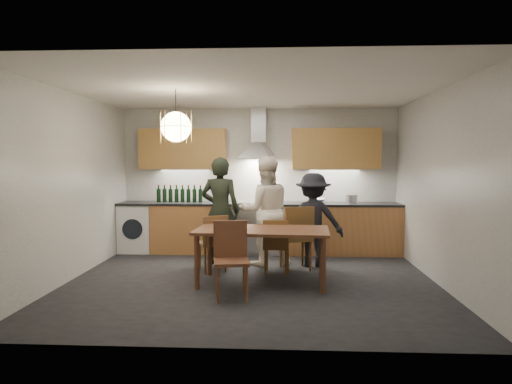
{
  "coord_description": "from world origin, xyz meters",
  "views": [
    {
      "loc": [
        0.39,
        -6.14,
        1.66
      ],
      "look_at": [
        0.04,
        0.4,
        1.2
      ],
      "focal_mm": 32.0,
      "sensor_mm": 36.0,
      "label": 1
    }
  ],
  "objects_px": {
    "person_mid": "(265,211)",
    "wine_bottles": "(179,194)",
    "chair_back_left": "(214,239)",
    "chair_front": "(231,254)",
    "person_right": "(313,220)",
    "mixing_bowl": "(316,201)",
    "dining_table": "(262,235)",
    "person_left": "(220,211)",
    "stock_pot": "(351,199)"
  },
  "relations": [
    {
      "from": "person_right",
      "to": "mixing_bowl",
      "type": "xyz_separation_m",
      "value": [
        0.12,
        0.96,
        0.21
      ]
    },
    {
      "from": "chair_back_left",
      "to": "person_left",
      "type": "xyz_separation_m",
      "value": [
        0.03,
        0.51,
        0.37
      ]
    },
    {
      "from": "dining_table",
      "to": "person_left",
      "type": "bearing_deg",
      "value": 125.96
    },
    {
      "from": "chair_back_left",
      "to": "person_left",
      "type": "bearing_deg",
      "value": -117.92
    },
    {
      "from": "person_mid",
      "to": "chair_front",
      "type": "bearing_deg",
      "value": 67.21
    },
    {
      "from": "person_left",
      "to": "person_mid",
      "type": "distance_m",
      "value": 0.71
    },
    {
      "from": "wine_bottles",
      "to": "mixing_bowl",
      "type": "bearing_deg",
      "value": -1.54
    },
    {
      "from": "stock_pot",
      "to": "dining_table",
      "type": "bearing_deg",
      "value": -126.24
    },
    {
      "from": "person_left",
      "to": "wine_bottles",
      "type": "height_order",
      "value": "person_left"
    },
    {
      "from": "person_right",
      "to": "mixing_bowl",
      "type": "relative_size",
      "value": 4.39
    },
    {
      "from": "chair_front",
      "to": "wine_bottles",
      "type": "xyz_separation_m",
      "value": [
        -1.22,
        2.7,
        0.53
      ]
    },
    {
      "from": "dining_table",
      "to": "chair_back_left",
      "type": "height_order",
      "value": "chair_back_left"
    },
    {
      "from": "chair_front",
      "to": "wine_bottles",
      "type": "relative_size",
      "value": 1.1
    },
    {
      "from": "wine_bottles",
      "to": "person_right",
      "type": "bearing_deg",
      "value": -23.73
    },
    {
      "from": "dining_table",
      "to": "chair_back_left",
      "type": "bearing_deg",
      "value": 143.95
    },
    {
      "from": "chair_front",
      "to": "person_left",
      "type": "bearing_deg",
      "value": 92.08
    },
    {
      "from": "dining_table",
      "to": "chair_front",
      "type": "relative_size",
      "value": 1.98
    },
    {
      "from": "person_mid",
      "to": "person_right",
      "type": "relative_size",
      "value": 1.18
    },
    {
      "from": "chair_front",
      "to": "mixing_bowl",
      "type": "height_order",
      "value": "mixing_bowl"
    },
    {
      "from": "person_left",
      "to": "person_mid",
      "type": "bearing_deg",
      "value": -171.21
    },
    {
      "from": "person_left",
      "to": "mixing_bowl",
      "type": "distance_m",
      "value": 1.83
    },
    {
      "from": "person_left",
      "to": "chair_front",
      "type": "bearing_deg",
      "value": 110.01
    },
    {
      "from": "mixing_bowl",
      "to": "stock_pot",
      "type": "relative_size",
      "value": 1.59
    },
    {
      "from": "dining_table",
      "to": "person_right",
      "type": "relative_size",
      "value": 1.24
    },
    {
      "from": "wine_bottles",
      "to": "chair_front",
      "type": "bearing_deg",
      "value": -65.58
    },
    {
      "from": "dining_table",
      "to": "wine_bottles",
      "type": "height_order",
      "value": "wine_bottles"
    },
    {
      "from": "person_mid",
      "to": "wine_bottles",
      "type": "relative_size",
      "value": 2.05
    },
    {
      "from": "chair_back_left",
      "to": "wine_bottles",
      "type": "distance_m",
      "value": 1.8
    },
    {
      "from": "person_right",
      "to": "stock_pot",
      "type": "height_order",
      "value": "person_right"
    },
    {
      "from": "stock_pot",
      "to": "wine_bottles",
      "type": "bearing_deg",
      "value": 178.65
    },
    {
      "from": "chair_back_left",
      "to": "wine_bottles",
      "type": "xyz_separation_m",
      "value": [
        -0.84,
        1.49,
        0.57
      ]
    },
    {
      "from": "chair_front",
      "to": "mixing_bowl",
      "type": "bearing_deg",
      "value": 55.34
    },
    {
      "from": "chair_front",
      "to": "wine_bottles",
      "type": "distance_m",
      "value": 3.01
    },
    {
      "from": "chair_front",
      "to": "stock_pot",
      "type": "distance_m",
      "value": 3.24
    },
    {
      "from": "dining_table",
      "to": "person_right",
      "type": "bearing_deg",
      "value": 58.93
    },
    {
      "from": "dining_table",
      "to": "stock_pot",
      "type": "relative_size",
      "value": 8.7
    },
    {
      "from": "chair_back_left",
      "to": "person_right",
      "type": "relative_size",
      "value": 0.58
    },
    {
      "from": "chair_back_left",
      "to": "person_left",
      "type": "distance_m",
      "value": 0.63
    },
    {
      "from": "person_left",
      "to": "mixing_bowl",
      "type": "bearing_deg",
      "value": -141.69
    },
    {
      "from": "chair_back_left",
      "to": "person_mid",
      "type": "relative_size",
      "value": 0.49
    },
    {
      "from": "chair_back_left",
      "to": "chair_front",
      "type": "distance_m",
      "value": 1.27
    },
    {
      "from": "chair_back_left",
      "to": "stock_pot",
      "type": "height_order",
      "value": "stock_pot"
    },
    {
      "from": "mixing_bowl",
      "to": "chair_front",
      "type": "bearing_deg",
      "value": -115.14
    },
    {
      "from": "dining_table",
      "to": "mixing_bowl",
      "type": "relative_size",
      "value": 5.46
    },
    {
      "from": "chair_front",
      "to": "chair_back_left",
      "type": "bearing_deg",
      "value": 98.15
    },
    {
      "from": "person_left",
      "to": "person_right",
      "type": "relative_size",
      "value": 1.17
    },
    {
      "from": "dining_table",
      "to": "chair_back_left",
      "type": "distance_m",
      "value": 0.98
    },
    {
      "from": "dining_table",
      "to": "chair_back_left",
      "type": "relative_size",
      "value": 2.14
    },
    {
      "from": "chair_back_left",
      "to": "wine_bottles",
      "type": "relative_size",
      "value": 1.01
    },
    {
      "from": "person_mid",
      "to": "person_right",
      "type": "bearing_deg",
      "value": 164.97
    }
  ]
}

